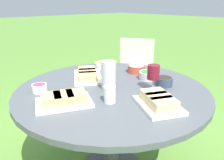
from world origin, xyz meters
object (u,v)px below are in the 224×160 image
dining_table (112,101)px  water_pitcher (109,75)px  wine_glass (153,73)px  chair_far_back (135,68)px

dining_table → water_pitcher: bearing=88.5°
dining_table → water_pitcher: water_pitcher is taller
water_pitcher → wine_glass: size_ratio=1.12×
chair_far_back → water_pitcher: water_pitcher is taller
water_pitcher → wine_glass: bearing=-135.5°
water_pitcher → wine_glass: 0.31m
dining_table → wine_glass: wine_glass is taller
chair_far_back → wine_glass: bearing=136.8°
chair_far_back → water_pitcher: size_ratio=4.36×
chair_far_back → water_pitcher: bearing=123.1°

